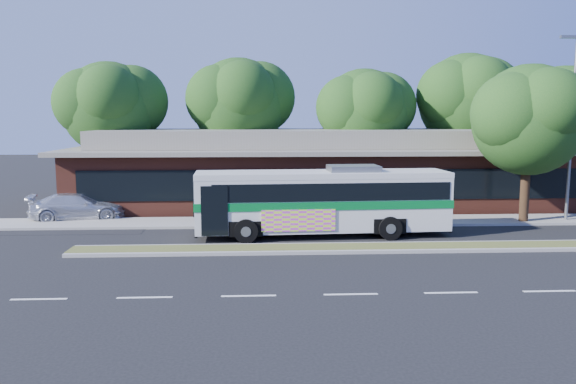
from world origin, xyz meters
name	(u,v)px	position (x,y,z in m)	size (l,w,h in m)	color
ground	(407,253)	(0.00, 0.00, 0.00)	(120.00, 120.00, 0.00)	black
median_strip	(403,247)	(0.00, 0.60, 0.07)	(26.00, 1.10, 0.15)	#414F21
sidewalk	(374,221)	(0.00, 6.40, 0.06)	(44.00, 2.60, 0.12)	gray
parking_lot	(34,213)	(-18.00, 10.00, 0.01)	(14.00, 12.00, 0.01)	black
plaza_building	(353,168)	(0.00, 12.99, 2.13)	(33.20, 11.20, 4.45)	#5D281D
lamp_post	(571,123)	(9.56, 6.00, 4.90)	(0.93, 0.18, 9.07)	slate
tree_bg_a	(117,106)	(-14.58, 15.14, 5.87)	(6.47, 5.80, 8.63)	black
tree_bg_b	(245,102)	(-6.57, 16.14, 6.14)	(6.69, 6.00, 9.00)	black
tree_bg_c	(370,111)	(1.40, 15.13, 5.59)	(6.24, 5.60, 8.26)	black
tree_bg_d	(472,99)	(8.45, 16.15, 6.42)	(6.91, 6.20, 9.37)	black
tree_bg_e	(567,109)	(14.42, 15.14, 5.74)	(6.47, 5.80, 8.50)	black
transit_bus	(323,197)	(-2.88, 3.34, 1.72)	(11.13, 2.97, 3.09)	silver
sedan	(78,207)	(-14.92, 7.80, 0.68)	(1.90, 4.66, 1.35)	silver
sidewalk_tree	(535,117)	(7.69, 5.87, 5.18)	(5.95, 5.34, 7.72)	black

